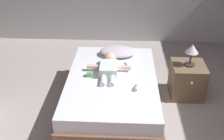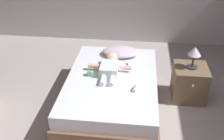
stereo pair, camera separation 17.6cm
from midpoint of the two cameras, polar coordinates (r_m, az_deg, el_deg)
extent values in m
cube|color=brown|center=(3.46, 1.46, -5.88)|extent=(1.15, 1.73, 0.28)
cube|color=white|center=(3.33, 1.51, -2.78)|extent=(1.10, 1.66, 0.17)
ellipsoid|color=silver|center=(3.77, 3.24, 3.92)|extent=(0.52, 0.34, 0.11)
cube|color=white|center=(3.34, 0.90, 0.26)|extent=(0.22, 0.30, 0.12)
sphere|color=beige|center=(3.52, 1.27, 2.49)|extent=(0.17, 0.17, 0.17)
cylinder|color=beige|center=(3.40, -2.22, 0.83)|extent=(0.18, 0.06, 0.06)
cylinder|color=beige|center=(3.37, 4.20, 0.46)|extent=(0.18, 0.07, 0.06)
cylinder|color=white|center=(3.16, -0.52, -2.24)|extent=(0.06, 0.18, 0.06)
cylinder|color=white|center=(3.15, 1.47, -2.36)|extent=(0.06, 0.18, 0.06)
cube|color=blue|center=(3.52, 4.90, 0.88)|extent=(0.05, 0.14, 0.01)
cube|color=white|center=(3.58, 4.64, 1.61)|extent=(0.02, 0.03, 0.01)
cube|color=brown|center=(3.74, 17.57, -2.63)|extent=(0.44, 0.44, 0.47)
sphere|color=tan|center=(3.50, 18.41, -3.30)|extent=(0.03, 0.03, 0.03)
cylinder|color=#333338|center=(3.62, 18.17, 0.61)|extent=(0.14, 0.14, 0.02)
cylinder|color=#333338|center=(3.58, 18.41, 1.90)|extent=(0.02, 0.02, 0.17)
cone|color=silver|center=(3.51, 18.78, 3.88)|extent=(0.17, 0.17, 0.11)
cube|color=#66BA6A|center=(3.30, -3.39, -0.76)|extent=(0.06, 0.06, 0.06)
cylinder|color=white|center=(3.06, 6.63, -3.99)|extent=(0.07, 0.11, 0.04)
cone|color=#EEB472|center=(3.04, 6.67, -3.48)|extent=(0.03, 0.03, 0.02)
camera|label=1|loc=(0.09, -88.44, 0.93)|focal=42.47mm
camera|label=2|loc=(0.09, 91.56, -0.93)|focal=42.47mm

